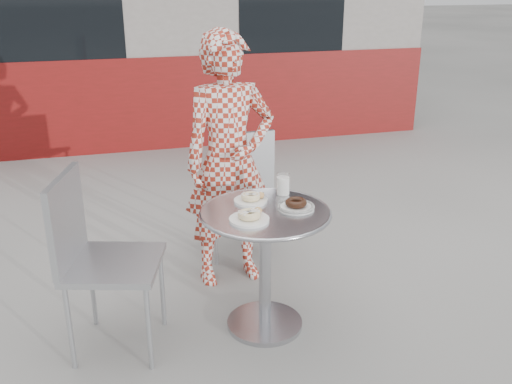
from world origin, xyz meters
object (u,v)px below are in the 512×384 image
object	(u,v)px
plate_far	(251,198)
milk_cup	(283,185)
plate_checker	(296,205)
chair_left	(115,297)
seated_person	(229,162)
plate_near	(250,217)
bistro_table	(265,241)
chair_far	(234,213)

from	to	relation	value
plate_far	milk_cup	world-z (taller)	milk_cup
plate_far	milk_cup	xyz separation A→B (m)	(0.19, 0.06, 0.04)
plate_checker	milk_cup	bearing A→B (deg)	90.79
chair_left	milk_cup	distance (m)	1.06
seated_person	plate_checker	xyz separation A→B (m)	(0.21, -0.60, -0.07)
plate_far	plate_near	world-z (taller)	plate_near
chair_left	bistro_table	bearing A→B (deg)	-76.21
seated_person	plate_far	distance (m)	0.45
chair_left	plate_near	world-z (taller)	chair_left
chair_far	plate_checker	xyz separation A→B (m)	(0.10, -0.96, 0.43)
seated_person	plate_near	world-z (taller)	seated_person
chair_far	plate_checker	size ratio (longest dim) A/B	4.59
chair_far	plate_checker	world-z (taller)	chair_far
milk_cup	plate_checker	bearing A→B (deg)	-89.21
milk_cup	bistro_table	bearing A→B (deg)	-128.48
seated_person	plate_near	distance (m)	0.69
bistro_table	milk_cup	bearing A→B (deg)	51.52
chair_left	milk_cup	size ratio (longest dim) A/B	7.84
seated_person	plate_checker	size ratio (longest dim) A/B	7.90
chair_far	chair_left	xyz separation A→B (m)	(-0.84, -0.91, 0.01)
plate_far	milk_cup	distance (m)	0.21
chair_far	chair_left	world-z (taller)	chair_left
bistro_table	plate_far	xyz separation A→B (m)	(-0.04, 0.14, 0.19)
chair_far	seated_person	size ratio (longest dim) A/B	0.58
bistro_table	plate_far	size ratio (longest dim) A/B	3.84
chair_left	plate_near	distance (m)	0.80
chair_left	plate_near	bearing A→B (deg)	-84.48
plate_far	bistro_table	bearing A→B (deg)	-75.60
chair_far	plate_near	size ratio (longest dim) A/B	4.53
chair_left	plate_near	xyz separation A→B (m)	(0.67, -0.13, 0.42)
seated_person	plate_checker	bearing A→B (deg)	-76.83
chair_far	chair_left	size ratio (longest dim) A/B	0.96
bistro_table	chair_far	bearing A→B (deg)	86.48
chair_far	milk_cup	world-z (taller)	chair_far
chair_left	plate_far	bearing A→B (deg)	-65.49
milk_cup	plate_far	bearing A→B (deg)	-163.56
plate_far	plate_checker	world-z (taller)	plate_checker
plate_near	milk_cup	distance (m)	0.40
plate_far	plate_checker	size ratio (longest dim) A/B	0.92
chair_far	seated_person	distance (m)	0.62
milk_cup	chair_far	bearing A→B (deg)	97.58
plate_far	plate_near	size ratio (longest dim) A/B	0.91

